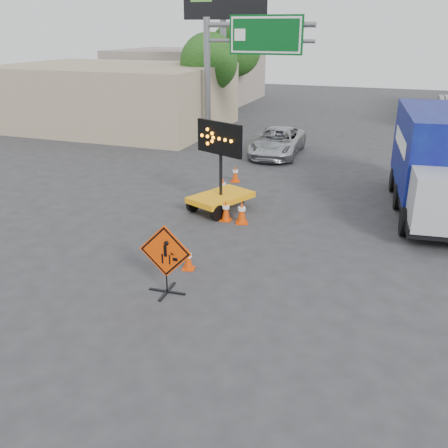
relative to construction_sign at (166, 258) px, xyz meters
The scene contains 16 objects.
ground 1.45m from the construction_sign, 49.71° to the right, with size 100.00×100.00×0.00m, color #2D2D30.
storefront_left_near 23.37m from the construction_sign, 124.75° to the left, with size 14.00×10.00×4.00m, color tan.
storefront_left_far 36.15m from the construction_sign, 113.32° to the left, with size 12.00×10.00×4.40m, color gray.
highway_gantry 18.01m from the construction_sign, 102.31° to the left, with size 6.18×0.38×6.90m.
billboard 26.96m from the construction_sign, 106.99° to the left, with size 6.10×0.54×9.85m.
tree_left_near 22.63m from the construction_sign, 109.03° to the left, with size 3.71×3.71×6.03m.
tree_left_far 30.56m from the construction_sign, 105.89° to the left, with size 4.10×4.10×6.66m.
construction_sign is the anchor object (origin of this frame).
arrow_board 6.23m from the construction_sign, 97.88° to the left, with size 2.18×2.65×3.27m.
pickup_truck 15.22m from the construction_sign, 94.06° to the left, with size 2.32×5.04×1.40m, color #B0B2B7.
box_truck 10.77m from the construction_sign, 54.10° to the left, with size 3.07×7.74×3.58m.
cone_a 1.54m from the construction_sign, 91.24° to the left, with size 0.39×0.39×0.65m.
cone_b 5.33m from the construction_sign, 93.68° to the left, with size 0.41×0.41×0.77m.
cone_c 5.27m from the construction_sign, 87.16° to the left, with size 0.54×0.54×0.81m.
cone_d 7.86m from the construction_sign, 99.96° to the left, with size 0.53×0.53×0.79m.
cone_e 9.96m from the construction_sign, 98.99° to the left, with size 0.45×0.45×0.74m.
Camera 1 is at (4.53, -9.16, 6.30)m, focal length 40.00 mm.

